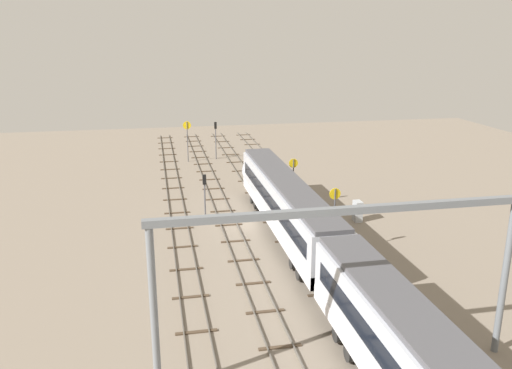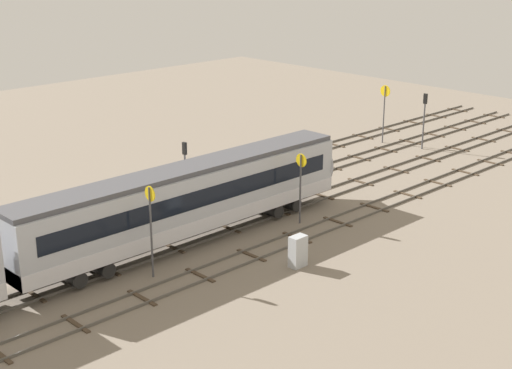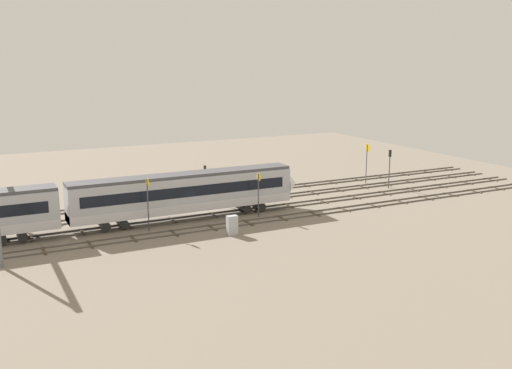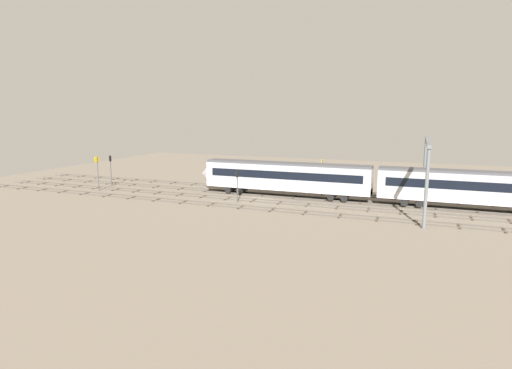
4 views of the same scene
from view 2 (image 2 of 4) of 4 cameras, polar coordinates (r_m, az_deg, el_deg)
name	(u,v)px [view 2 (image 2 of 4)]	position (r m, az deg, el deg)	size (l,w,h in m)	color
ground_plane	(206,220)	(51.08, -3.78, -2.69)	(104.62, 104.62, 0.00)	gray
track_near_foreground	(275,246)	(46.63, 1.45, -4.67)	(88.62, 2.40, 0.16)	#59544C
track_with_train	(228,227)	(49.53, -2.15, -3.27)	(88.62, 2.40, 0.16)	#59544C
track_middle	(186,211)	(52.63, -5.32, -2.02)	(88.62, 2.40, 0.16)	#59544C
track_second_far	(149,196)	(55.89, -8.13, -0.91)	(88.62, 2.40, 0.16)	#59544C
train	(10,255)	(40.79, -18.18, -5.13)	(50.40, 3.24, 4.80)	#B7BCC6
speed_sign_near_foreground	(151,220)	(41.76, -7.98, -2.67)	(0.14, 0.87, 5.37)	#4C4C51
speed_sign_mid_trackside	(384,105)	(70.46, 9.71, 5.99)	(0.14, 1.05, 5.40)	#4C4C51
speed_sign_far_trackside	(301,179)	(49.46, 3.41, 0.45)	(0.14, 0.89, 4.82)	#4C4C51
signal_light_trackside_approach	(424,113)	(69.03, 12.65, 5.29)	(0.31, 0.32, 5.07)	#4C4C51
signal_light_trackside_departure	(185,163)	(54.09, -5.40, 1.67)	(0.31, 0.32, 4.37)	#4C4C51
relay_cabinet	(298,251)	(43.65, 3.20, -5.08)	(1.04, 0.65, 1.90)	#B2B7BC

